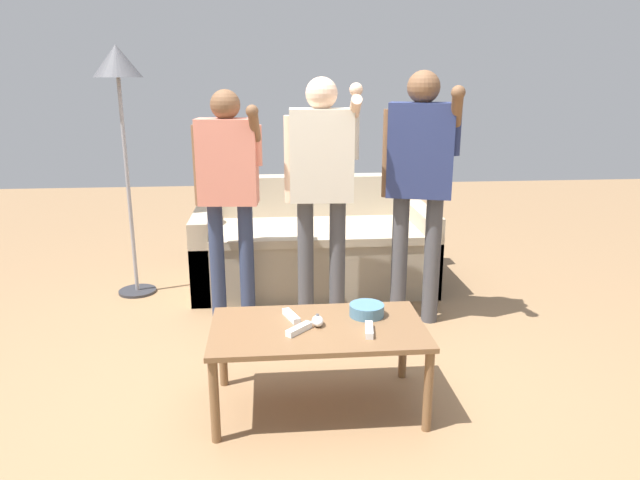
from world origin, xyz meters
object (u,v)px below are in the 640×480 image
(coffee_table, at_px, (318,336))
(player_left, at_px, (228,179))
(couch, at_px, (313,247))
(floor_lamp, at_px, (119,81))
(game_remote_wand_far, at_px, (299,329))
(game_remote_wand_spare, at_px, (291,316))
(player_center, at_px, (322,174))
(player_right, at_px, (420,169))
(game_remote_wand_near, at_px, (369,330))
(snack_bowl, at_px, (367,310))
(game_remote_nunchuk, at_px, (318,321))

(coffee_table, relative_size, player_left, 0.68)
(couch, xyz_separation_m, floor_lamp, (-1.37, -0.10, 1.27))
(game_remote_wand_far, distance_m, game_remote_wand_spare, 0.16)
(player_center, relative_size, game_remote_wand_spare, 10.14)
(player_right, relative_size, game_remote_wand_spare, 10.39)
(player_left, xyz_separation_m, game_remote_wand_spare, (0.36, -1.08, -0.51))
(game_remote_wand_near, relative_size, game_remote_wand_spare, 0.99)
(coffee_table, distance_m, player_center, 1.23)
(snack_bowl, height_order, game_remote_wand_near, snack_bowl)
(couch, distance_m, game_remote_wand_near, 1.92)
(game_remote_nunchuk, relative_size, game_remote_wand_near, 0.57)
(player_left, bearing_deg, game_remote_wand_near, -60.71)
(player_right, bearing_deg, game_remote_wand_spare, -133.37)
(player_right, bearing_deg, player_center, 177.19)
(game_remote_wand_near, bearing_deg, player_center, 96.02)
(snack_bowl, height_order, player_right, player_right)
(player_center, relative_size, player_right, 0.98)
(game_remote_nunchuk, bearing_deg, player_center, 83.69)
(snack_bowl, relative_size, game_remote_wand_spare, 1.11)
(player_left, distance_m, game_remote_wand_near, 1.55)
(floor_lamp, relative_size, player_center, 1.13)
(player_left, bearing_deg, player_center, -12.65)
(game_remote_wand_near, height_order, game_remote_wand_spare, same)
(player_right, xyz_separation_m, game_remote_wand_near, (-0.50, -1.11, -0.58))
(snack_bowl, bearing_deg, game_remote_nunchuk, -159.03)
(player_left, bearing_deg, game_remote_wand_far, -72.67)
(couch, bearing_deg, player_center, -90.36)
(game_remote_wand_near, bearing_deg, snack_bowl, 83.68)
(coffee_table, bearing_deg, game_remote_wand_spare, 140.67)
(player_left, xyz_separation_m, game_remote_wand_near, (0.72, -1.28, -0.51))
(game_remote_nunchuk, bearing_deg, couch, 86.22)
(player_left, bearing_deg, floor_lamp, 145.10)
(game_remote_wand_far, bearing_deg, couch, 83.50)
(game_remote_wand_near, bearing_deg, player_left, 119.29)
(game_remote_nunchuk, xyz_separation_m, game_remote_wand_spare, (-0.12, 0.09, -0.01))
(player_center, distance_m, player_right, 0.63)
(player_center, xyz_separation_m, game_remote_wand_far, (-0.21, -1.10, -0.56))
(game_remote_wand_far, bearing_deg, player_right, 52.15)
(player_right, height_order, game_remote_wand_far, player_right)
(couch, bearing_deg, player_left, -133.19)
(game_remote_wand_far, bearing_deg, game_remote_wand_near, -6.60)
(snack_bowl, distance_m, player_left, 1.39)
(player_right, height_order, game_remote_wand_near, player_right)
(game_remote_wand_near, distance_m, game_remote_wand_spare, 0.41)
(game_remote_nunchuk, height_order, player_left, player_left)
(floor_lamp, distance_m, player_center, 1.62)
(snack_bowl, relative_size, game_remote_wand_near, 1.13)
(player_center, distance_m, game_remote_wand_near, 1.28)
(couch, height_order, game_remote_wand_far, couch)
(floor_lamp, xyz_separation_m, game_remote_wand_far, (1.15, -1.77, -1.12))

